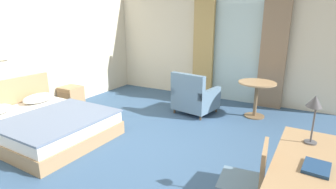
{
  "coord_description": "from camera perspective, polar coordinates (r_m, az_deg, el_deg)",
  "views": [
    {
      "loc": [
        2.25,
        -3.11,
        1.97
      ],
      "look_at": [
        0.35,
        0.27,
        0.86
      ],
      "focal_mm": 28.46,
      "sensor_mm": 36.0,
      "label": 1
    }
  ],
  "objects": [
    {
      "name": "curtain_panel_left",
      "position": [
        6.73,
        7.63,
        10.66
      ],
      "size": [
        0.51,
        0.1,
        2.72
      ],
      "primitive_type": "cube",
      "color": "tan",
      "rests_on": "ground"
    },
    {
      "name": "desk_lamp",
      "position": [
        2.98,
        28.87,
        -2.08
      ],
      "size": [
        0.15,
        0.17,
        0.5
      ],
      "color": "#4C4C51",
      "rests_on": "writing_desk"
    },
    {
      "name": "nightstand",
      "position": [
        6.44,
        -19.98,
        -0.53
      ],
      "size": [
        0.43,
        0.42,
        0.49
      ],
      "color": "tan",
      "rests_on": "ground"
    },
    {
      "name": "writing_desk",
      "position": [
        2.76,
        28.35,
        -14.15
      ],
      "size": [
        0.66,
        1.48,
        0.76
      ],
      "color": "tan",
      "rests_on": "ground"
    },
    {
      "name": "round_cafe_table",
      "position": [
        5.69,
        18.43,
        0.71
      ],
      "size": [
        0.74,
        0.74,
        0.74
      ],
      "color": "tan",
      "rests_on": "ground"
    },
    {
      "name": "bed",
      "position": [
        5.05,
        -25.2,
        -5.68
      ],
      "size": [
        2.13,
        1.72,
        0.89
      ],
      "color": "tan",
      "rests_on": "ground"
    },
    {
      "name": "armchair_by_window",
      "position": [
        5.68,
        5.66,
        -0.66
      ],
      "size": [
        0.9,
        0.88,
        0.9
      ],
      "color": "slate",
      "rests_on": "ground"
    },
    {
      "name": "ground",
      "position": [
        4.33,
        -5.95,
        -11.88
      ],
      "size": [
        6.15,
        7.11,
        0.1
      ],
      "primitive_type": "cube",
      "color": "#38567A"
    },
    {
      "name": "desk_chair",
      "position": [
        2.78,
        16.99,
        -16.86
      ],
      "size": [
        0.45,
        0.46,
        0.87
      ],
      "color": "slate",
      "rests_on": "ground"
    },
    {
      "name": "closed_book",
      "position": [
        2.61,
        29.21,
        -13.5
      ],
      "size": [
        0.23,
        0.29,
        0.03
      ],
      "primitive_type": "cube",
      "rotation": [
        0.0,
        0.0,
        -0.09
      ],
      "color": "navy",
      "rests_on": "writing_desk"
    },
    {
      "name": "wall_back",
      "position": [
        6.81,
        10.1,
        11.11
      ],
      "size": [
        5.75,
        0.12,
        2.83
      ],
      "primitive_type": "cube",
      "color": "beige",
      "rests_on": "ground"
    },
    {
      "name": "balcony_glass_door",
      "position": [
        6.58,
        14.63,
        9.19
      ],
      "size": [
        1.19,
        0.02,
        2.49
      ],
      "primitive_type": "cube",
      "color": "silver",
      "rests_on": "ground"
    },
    {
      "name": "curtain_panel_right",
      "position": [
        6.31,
        21.72,
        9.33
      ],
      "size": [
        0.56,
        0.1,
        2.72
      ],
      "primitive_type": "cube",
      "color": "#897056",
      "rests_on": "ground"
    },
    {
      "name": "wall_left",
      "position": [
        5.96,
        -29.41,
        8.66
      ],
      "size": [
        0.12,
        6.71,
        2.83
      ],
      "primitive_type": "cube",
      "color": "beige",
      "rests_on": "ground"
    }
  ]
}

